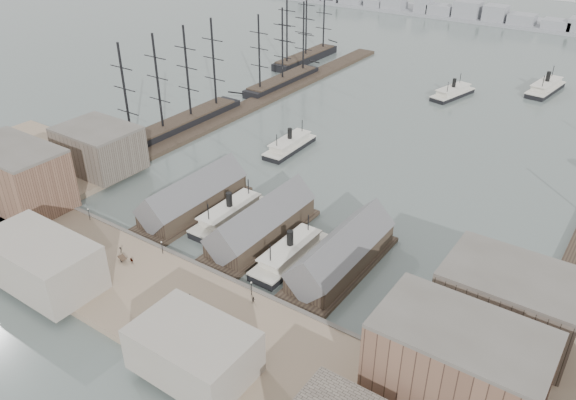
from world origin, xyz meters
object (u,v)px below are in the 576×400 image
Objects in this scene: ferry_docked_west at (230,214)px; horse_cart_left at (96,251)px; horse_cart_center at (128,259)px; tram at (385,386)px; horse_cart_right at (180,320)px.

ferry_docked_west reaches higher than horse_cart_left.
horse_cart_left is at bearing 120.12° from horse_cart_center.
horse_cart_center is (-6.75, -33.31, 0.40)m from ferry_docked_west.
horse_cart_left is 10.04m from horse_cart_center.
tram is 74.25m from horse_cart_center.
ferry_docked_west is 5.79× the size of horse_cart_center.
ferry_docked_west is 75.70m from tram.
horse_cart_left is 1.00× the size of horse_cart_center.
horse_cart_right is at bearing -92.20° from horse_cart_center.
horse_cart_right is (27.57, -9.14, 0.01)m from horse_cart_center.
horse_cart_center is at bearing -58.85° from horse_cart_left.
ferry_docked_west is 39.36m from horse_cart_left.
horse_cart_center is 29.04m from horse_cart_right.
tram is 2.16× the size of horse_cart_center.
horse_cart_left is 1.04× the size of horse_cart_right.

